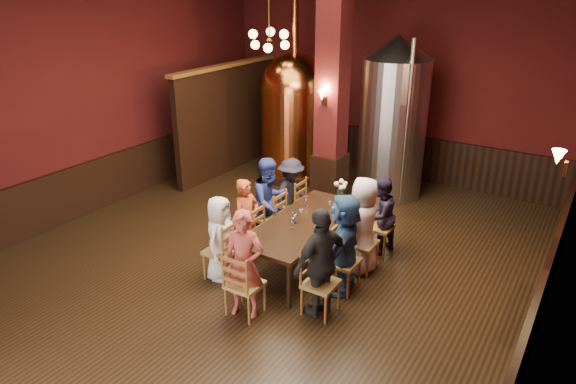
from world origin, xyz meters
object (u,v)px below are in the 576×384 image
Objects in this scene: dining_table at (304,225)px; person_0 at (220,238)px; rose_vase at (340,187)px; copper_kettle at (295,114)px; steel_vessel at (393,118)px; person_1 at (247,220)px; person_2 at (270,202)px.

person_0 is at bearing -130.36° from dining_table.
dining_table is 1.05m from rose_vase.
copper_kettle is 1.21× the size of steel_vessel.
copper_kettle is (-2.27, 3.37, 0.74)m from dining_table.
steel_vessel reaches higher than dining_table.
rose_vase is at bearing -27.69° from person_1.
person_0 is 0.34× the size of copper_kettle.
person_0 is 2.25m from rose_vase.
steel_vessel is (-0.01, 3.49, 0.93)m from dining_table.
person_2 reaches higher than rose_vase.
steel_vessel is (0.84, 3.17, 0.86)m from person_2.
copper_kettle reaches higher than rose_vase.
person_2 is 3.99× the size of rose_vase.
dining_table is 1.31m from person_0.
steel_vessel reaches higher than person_2.
rose_vase is (0.11, -2.49, -0.62)m from steel_vessel.
person_0 is 3.45× the size of rose_vase.
person_0 is (-0.84, -1.01, -0.03)m from dining_table.
person_1 is 0.35× the size of copper_kettle.
rose_vase is (0.10, 1.00, 0.31)m from dining_table.
copper_kettle is (-1.43, 3.71, 0.74)m from person_1.
rose_vase is (0.95, 1.34, 0.32)m from person_1.
person_2 is 3.39m from steel_vessel.
copper_kettle is at bearing 123.27° from dining_table.
person_0 reaches higher than dining_table.
person_1 is 4.04m from copper_kettle.
person_0 is at bearing -171.68° from person_1.
person_1 is 3.58× the size of rose_vase.
copper_kettle reaches higher than person_0.
dining_table is 0.91m from person_1.
steel_vessel reaches higher than person_0.
person_0 is at bearing -71.88° from copper_kettle.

